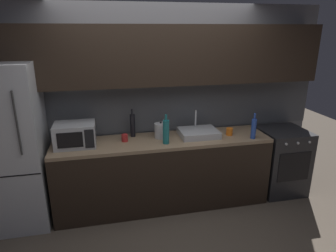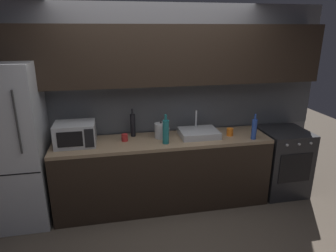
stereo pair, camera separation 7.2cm
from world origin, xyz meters
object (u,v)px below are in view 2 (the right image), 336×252
object	(u,v)px
refrigerator	(13,147)
kettle	(161,130)
microwave	(75,134)
mug_orange	(230,132)
oven_range	(282,161)
wine_bottle_blue	(254,129)
mug_red	(125,138)
wine_bottle_teal	(166,131)
wine_bottle_dark	(133,125)

from	to	relation	value
refrigerator	kettle	size ratio (longest dim) A/B	8.91
microwave	mug_orange	xyz separation A→B (m)	(1.89, -0.05, -0.09)
refrigerator	oven_range	size ratio (longest dim) A/B	2.09
wine_bottle_blue	mug_red	bearing A→B (deg)	171.33
kettle	oven_range	bearing A→B (deg)	-2.46
refrigerator	mug_red	xyz separation A→B (m)	(1.25, 0.04, 0.00)
wine_bottle_teal	refrigerator	bearing A→B (deg)	175.54
wine_bottle_blue	mug_orange	distance (m)	0.31
microwave	wine_bottle_teal	xyz separation A→B (m)	(1.04, -0.15, 0.01)
kettle	wine_bottle_blue	world-z (taller)	wine_bottle_blue
wine_bottle_dark	wine_bottle_blue	bearing A→B (deg)	-15.14
refrigerator	wine_bottle_blue	world-z (taller)	refrigerator
oven_range	wine_bottle_blue	distance (m)	0.84
wine_bottle_dark	wine_bottle_blue	size ratio (longest dim) A/B	1.11
refrigerator	mug_orange	xyz separation A→B (m)	(2.57, -0.03, 0.01)
microwave	wine_bottle_dark	bearing A→B (deg)	14.22
kettle	wine_bottle_teal	world-z (taller)	wine_bottle_teal
oven_range	microwave	world-z (taller)	microwave
wine_bottle_teal	mug_orange	size ratio (longest dim) A/B	3.76
kettle	wine_bottle_dark	world-z (taller)	wine_bottle_dark
oven_range	refrigerator	bearing A→B (deg)	179.98
refrigerator	mug_orange	size ratio (longest dim) A/B	19.85
oven_range	wine_bottle_blue	xyz separation A→B (m)	(-0.57, -0.20, 0.58)
wine_bottle_dark	mug_red	xyz separation A→B (m)	(-0.12, -0.15, -0.11)
refrigerator	wine_bottle_dark	world-z (taller)	refrigerator
wine_bottle_teal	microwave	bearing A→B (deg)	171.66
wine_bottle_teal	mug_orange	distance (m)	0.86
wine_bottle_dark	mug_orange	distance (m)	1.23
refrigerator	microwave	bearing A→B (deg)	1.55
microwave	wine_bottle_blue	size ratio (longest dim) A/B	1.43
microwave	mug_red	bearing A→B (deg)	1.93
microwave	oven_range	bearing A→B (deg)	-0.42
microwave	mug_orange	world-z (taller)	microwave
microwave	wine_bottle_dark	xyz separation A→B (m)	(0.68, 0.17, 0.01)
refrigerator	wine_bottle_teal	distance (m)	1.73
wine_bottle_teal	mug_red	world-z (taller)	wine_bottle_teal
kettle	mug_red	size ratio (longest dim) A/B	2.40
kettle	mug_red	bearing A→B (deg)	-175.77
kettle	mug_orange	world-z (taller)	kettle
kettle	mug_orange	size ratio (longest dim) A/B	2.23
refrigerator	wine_bottle_dark	size ratio (longest dim) A/B	5.27
microwave	kettle	distance (m)	1.02
kettle	wine_bottle_blue	size ratio (longest dim) A/B	0.66
refrigerator	mug_orange	bearing A→B (deg)	-0.61
refrigerator	oven_range	world-z (taller)	refrigerator
refrigerator	wine_bottle_teal	world-z (taller)	refrigerator
wine_bottle_blue	refrigerator	bearing A→B (deg)	175.91
wine_bottle_teal	wine_bottle_dark	bearing A→B (deg)	137.82
oven_range	wine_bottle_blue	bearing A→B (deg)	-160.69
oven_range	mug_red	bearing A→B (deg)	178.96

